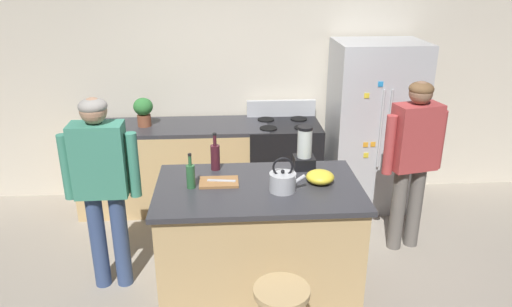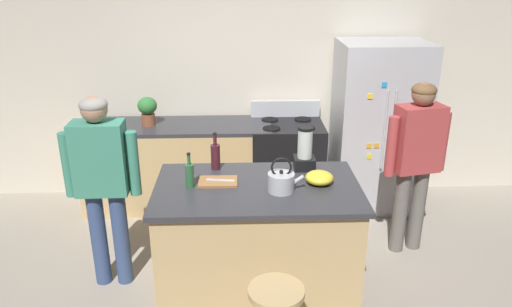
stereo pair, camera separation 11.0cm
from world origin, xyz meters
The scene contains 17 objects.
ground_plane centered at (0.00, 0.00, 0.00)m, with size 14.00×14.00×0.00m, color #9E9384.
back_wall centered at (0.00, 1.95, 1.35)m, with size 8.00×0.10×2.70m, color beige.
kitchen_island centered at (0.00, 0.00, 0.47)m, with size 1.57×0.94×0.94m.
back_counter_run centered at (-0.80, 1.55, 0.47)m, with size 2.00×0.64×0.94m.
refrigerator centered at (1.34, 1.50, 0.90)m, with size 0.90×0.73×1.80m.
stove_range centered at (0.38, 1.52, 0.48)m, with size 0.76×0.65×1.12m.
person_by_island_left centered at (-1.21, 0.15, 0.98)m, with size 0.59×0.23×1.61m.
person_by_sink_right centered at (1.42, 0.57, 0.96)m, with size 0.60×0.30×1.60m.
bar_stool centered at (0.09, -0.85, 0.49)m, with size 0.36×0.36×0.62m.
potted_plant centered at (-1.08, 1.55, 1.11)m, with size 0.20×0.20×0.30m.
blender_appliance centered at (0.40, 0.33, 1.09)m, with size 0.17×0.17×0.36m.
bottle_olive_oil centered at (-0.51, 0.01, 1.04)m, with size 0.07×0.07×0.28m.
bottle_wine centered at (-0.33, 0.35, 1.05)m, with size 0.08×0.08×0.32m.
mixing_bowl centered at (0.48, 0.03, 0.99)m, with size 0.22×0.22×0.10m, color yellow.
tea_kettle centered at (0.17, -0.09, 1.02)m, with size 0.28×0.20×0.27m.
cutting_board centered at (-0.30, 0.07, 0.95)m, with size 0.30×0.20×0.02m, color #9E6B3D.
chef_knife centered at (-0.28, 0.07, 0.96)m, with size 0.22×0.03×0.01m, color #B7BABF.
Camera 1 is at (-0.24, -3.35, 2.52)m, focal length 34.07 mm.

